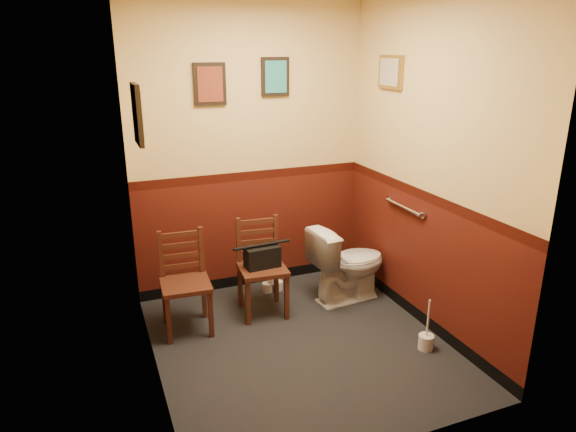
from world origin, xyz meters
The scene contains 16 objects.
floor centered at (0.00, 0.00, 0.00)m, with size 2.20×2.40×0.00m, color black.
wall_back centered at (0.00, 1.20, 1.35)m, with size 2.20×2.70×0.00m, color #46130C.
wall_front centered at (0.00, -1.20, 1.35)m, with size 2.20×2.70×0.00m, color #46130C.
wall_left centered at (-1.10, 0.00, 1.35)m, with size 2.40×2.70×0.00m, color #46130C.
wall_right centered at (1.10, 0.00, 1.35)m, with size 2.40×2.70×0.00m, color #46130C.
grab_bar centered at (1.07, 0.25, 0.95)m, with size 0.05×0.56×0.06m.
framed_print_back_a centered at (-0.35, 1.18, 1.95)m, with size 0.28×0.04×0.36m.
framed_print_back_b centered at (0.25, 1.18, 2.00)m, with size 0.26×0.04×0.34m.
framed_print_left centered at (-1.08, 0.10, 1.85)m, with size 0.04×0.30×0.38m.
framed_print_right centered at (1.08, 0.60, 2.05)m, with size 0.04×0.34×0.28m.
toilet centered at (0.72, 0.56, 0.35)m, with size 0.40×0.72×0.71m, color white.
toilet_brush centered at (0.89, -0.43, 0.07)m, with size 0.12×0.12×0.43m.
chair_left centered at (-0.78, 0.59, 0.42)m, with size 0.41×0.41×0.84m.
chair_right centered at (-0.10, 0.64, 0.42)m, with size 0.43×0.43×0.85m.
handbag centered at (-0.10, 0.60, 0.54)m, with size 0.31×0.17×0.22m.
tp_stack centered at (0.12, 0.96, 0.07)m, with size 0.21×0.11×0.18m.
Camera 1 is at (-1.41, -3.27, 2.25)m, focal length 32.00 mm.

